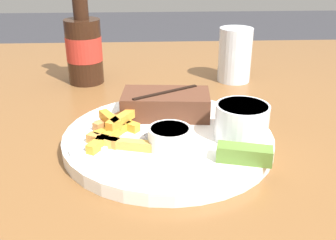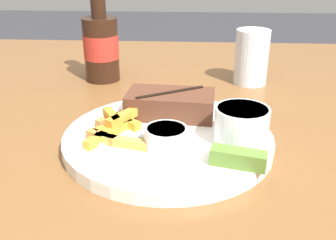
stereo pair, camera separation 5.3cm
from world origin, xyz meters
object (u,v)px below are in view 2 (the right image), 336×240
at_px(steak_portion, 172,104).
at_px(pickle_spear, 238,158).
at_px(dipping_sauce_cup, 168,137).
at_px(drinking_glass, 251,57).
at_px(fork_utensil, 114,141).
at_px(beer_bottle, 101,45).
at_px(coleslaw_cup, 242,123).
at_px(dinner_plate, 168,139).

bearing_deg(steak_portion, pickle_spear, -59.64).
relative_size(dipping_sauce_cup, drinking_glass, 0.52).
bearing_deg(fork_utensil, pickle_spear, -41.47).
xyz_separation_m(pickle_spear, drinking_glass, (0.06, 0.35, 0.03)).
height_order(dipping_sauce_cup, drinking_glass, drinking_glass).
relative_size(fork_utensil, beer_bottle, 0.63).
distance_m(coleslaw_cup, dipping_sauce_cup, 0.10).
height_order(dinner_plate, pickle_spear, pickle_spear).
height_order(dinner_plate, steak_portion, steak_portion).
bearing_deg(beer_bottle, drinking_glass, -1.05).
height_order(beer_bottle, drinking_glass, beer_bottle).
xyz_separation_m(coleslaw_cup, pickle_spear, (-0.01, -0.06, -0.02)).
distance_m(beer_bottle, drinking_glass, 0.30).
height_order(steak_portion, drinking_glass, drinking_glass).
bearing_deg(dipping_sauce_cup, drinking_glass, 65.18).
bearing_deg(dipping_sauce_cup, pickle_spear, -25.06).
bearing_deg(dinner_plate, fork_utensil, -156.54).
bearing_deg(beer_bottle, pickle_spear, -56.59).
distance_m(steak_portion, coleslaw_cup, 0.13).
bearing_deg(dinner_plate, drinking_glass, 61.62).
bearing_deg(steak_portion, beer_bottle, 125.34).
relative_size(dipping_sauce_cup, pickle_spear, 0.80).
bearing_deg(beer_bottle, steak_portion, -54.66).
bearing_deg(steak_portion, dipping_sauce_cup, -90.21).
distance_m(dinner_plate, pickle_spear, 0.12).
height_order(dipping_sauce_cup, fork_utensil, dipping_sauce_cup).
distance_m(coleslaw_cup, beer_bottle, 0.39).
bearing_deg(coleslaw_cup, beer_bottle, 129.60).
bearing_deg(dinner_plate, beer_bottle, 118.30).
distance_m(dipping_sauce_cup, beer_bottle, 0.36).
height_order(steak_portion, beer_bottle, beer_bottle).
relative_size(coleslaw_cup, beer_bottle, 0.35).
bearing_deg(steak_portion, fork_utensil, -127.48).
bearing_deg(beer_bottle, coleslaw_cup, -50.40).
height_order(dinner_plate, beer_bottle, beer_bottle).
xyz_separation_m(coleslaw_cup, drinking_glass, (0.05, 0.29, 0.01)).
relative_size(fork_utensil, drinking_glass, 1.20).
bearing_deg(pickle_spear, dipping_sauce_cup, 154.94).
height_order(coleslaw_cup, pickle_spear, coleslaw_cup).
xyz_separation_m(dinner_plate, beer_bottle, (-0.15, 0.28, 0.06)).
xyz_separation_m(coleslaw_cup, dipping_sauce_cup, (-0.09, -0.02, -0.01)).
height_order(coleslaw_cup, dipping_sauce_cup, coleslaw_cup).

